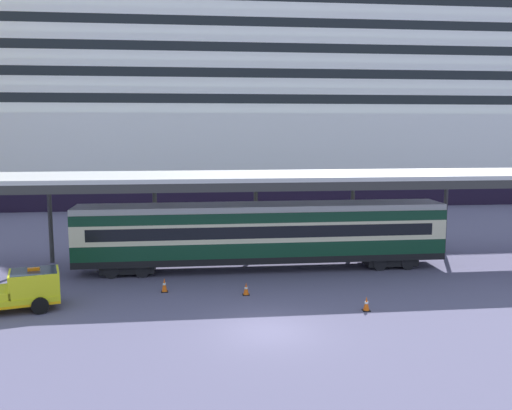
% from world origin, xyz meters
% --- Properties ---
extents(ground_plane, '(400.00, 400.00, 0.00)m').
position_xyz_m(ground_plane, '(0.00, 0.00, 0.00)').
color(ground_plane, slate).
extents(cruise_ship, '(163.01, 30.78, 36.89)m').
position_xyz_m(cruise_ship, '(10.66, 51.78, 12.19)').
color(cruise_ship, black).
rests_on(cruise_ship, ground).
extents(platform_canopy, '(47.03, 6.39, 5.94)m').
position_xyz_m(platform_canopy, '(1.01, 10.92, 5.68)').
color(platform_canopy, silver).
rests_on(platform_canopy, ground).
extents(train_carriage, '(22.56, 2.81, 4.11)m').
position_xyz_m(train_carriage, '(1.01, 10.48, 2.31)').
color(train_carriage, black).
rests_on(train_carriage, ground).
extents(service_truck, '(5.55, 3.30, 2.02)m').
position_xyz_m(service_truck, '(-11.81, 4.08, 0.99)').
color(service_truck, yellow).
rests_on(service_truck, ground).
extents(traffic_cone_near, '(0.36, 0.36, 0.78)m').
position_xyz_m(traffic_cone_near, '(-4.77, 6.28, 0.38)').
color(traffic_cone_near, black).
rests_on(traffic_cone_near, ground).
extents(traffic_cone_mid, '(0.36, 0.36, 0.68)m').
position_xyz_m(traffic_cone_mid, '(-0.46, 5.25, 0.33)').
color(traffic_cone_mid, black).
rests_on(traffic_cone_mid, ground).
extents(traffic_cone_far, '(0.36, 0.36, 0.71)m').
position_xyz_m(traffic_cone_far, '(5.06, 2.09, 0.35)').
color(traffic_cone_far, black).
rests_on(traffic_cone_far, ground).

